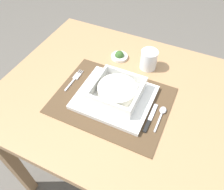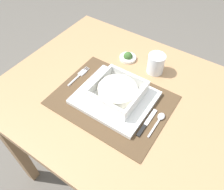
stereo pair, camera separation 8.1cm
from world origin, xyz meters
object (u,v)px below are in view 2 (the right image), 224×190
(fork, at_px, (80,75))
(drinking_glass, at_px, (156,64))
(porridge_bowl, at_px, (117,92))
(condiment_saucer, at_px, (128,57))
(butter_knife, at_px, (146,124))
(spoon, at_px, (160,119))
(dining_table, at_px, (120,110))

(fork, distance_m, drinking_glass, 0.31)
(porridge_bowl, bearing_deg, condiment_saucer, 111.58)
(butter_knife, bearing_deg, spoon, 59.58)
(drinking_glass, bearing_deg, fork, -140.95)
(spoon, bearing_deg, dining_table, 168.14)
(dining_table, xyz_separation_m, drinking_glass, (0.05, 0.18, 0.15))
(dining_table, bearing_deg, butter_knife, -27.28)
(porridge_bowl, bearing_deg, spoon, 0.47)
(drinking_glass, distance_m, condiment_saucer, 0.14)
(dining_table, height_order, drinking_glass, drinking_glass)
(butter_knife, distance_m, condiment_saucer, 0.35)
(drinking_glass, height_order, condiment_saucer, drinking_glass)
(dining_table, relative_size, condiment_saucer, 12.66)
(drinking_glass, relative_size, condiment_saucer, 1.13)
(fork, height_order, butter_knife, butter_knife)
(porridge_bowl, bearing_deg, butter_knife, -16.78)
(spoon, relative_size, butter_knife, 0.88)
(condiment_saucer, bearing_deg, butter_knife, -48.67)
(spoon, distance_m, drinking_glass, 0.25)
(dining_table, relative_size, drinking_glass, 11.17)
(butter_knife, xyz_separation_m, drinking_glass, (-0.10, 0.26, 0.03))
(porridge_bowl, relative_size, fork, 1.34)
(spoon, height_order, butter_knife, spoon)
(dining_table, distance_m, spoon, 0.22)
(porridge_bowl, xyz_separation_m, drinking_glass, (0.05, 0.21, -0.00))
(porridge_bowl, xyz_separation_m, condiment_saucer, (-0.09, 0.22, -0.03))
(condiment_saucer, bearing_deg, dining_table, -66.39)
(fork, xyz_separation_m, condiment_saucer, (0.11, 0.20, 0.01))
(fork, bearing_deg, butter_knife, -6.12)
(fork, xyz_separation_m, drinking_glass, (0.24, 0.19, 0.03))
(spoon, xyz_separation_m, condiment_saucer, (-0.26, 0.22, 0.00))
(condiment_saucer, bearing_deg, porridge_bowl, -68.42)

